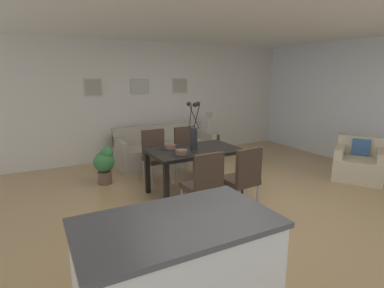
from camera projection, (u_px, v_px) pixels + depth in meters
The scene contains 23 objects.
ground_plane at pixel (228, 205), 4.51m from camera, with size 9.00×9.00×0.00m, color tan.
back_wall_panel at pixel (149, 100), 7.02m from camera, with size 9.00×0.10×2.60m, color silver.
side_window_wall at pixel (367, 104), 6.24m from camera, with size 0.10×6.30×2.60m, color white.
ceiling_panel at pixel (217, 19), 4.27m from camera, with size 9.00×7.20×0.08m, color white.
dining_table at pixel (194, 155), 4.81m from camera, with size 1.40×0.89×0.74m.
dining_chair_near_left at pixel (204, 182), 3.99m from camera, with size 0.45×0.45×0.92m.
dining_chair_near_right at pixel (156, 153), 5.46m from camera, with size 0.45×0.45×0.92m.
dining_chair_far_left at pixel (243, 176), 4.23m from camera, with size 0.47×0.47×0.92m.
dining_chair_far_right at pixel (187, 149), 5.75m from camera, with size 0.45×0.45×0.92m.
centerpiece_vase at pixel (194, 131), 4.73m from camera, with size 0.21×0.23×0.73m.
placemat_near_left at pixel (181, 154), 4.47m from camera, with size 0.32×0.32×0.01m, color black.
bowl_near_left at pixel (181, 152), 4.47m from camera, with size 0.17×0.17×0.07m.
placemat_near_right at pixel (170, 148), 4.82m from camera, with size 0.32×0.32×0.01m, color black.
bowl_near_right at pixel (170, 146), 4.81m from camera, with size 0.17×0.17×0.07m.
sofa at pixel (165, 150), 6.64m from camera, with size 2.07×0.84×0.80m.
side_table at pixel (209, 145), 7.20m from camera, with size 0.36×0.36×0.52m, color #3D2D23.
table_lamp at pixel (209, 118), 7.06m from camera, with size 0.22×0.22×0.51m.
armchair at pixel (359, 163), 5.63m from camera, with size 1.10×1.10×0.75m.
kitchen_island at pixel (178, 280), 2.16m from camera, with size 1.36×0.79×0.92m.
framed_picture_left at pixel (93, 87), 6.32m from camera, with size 0.36×0.03×0.36m.
framed_picture_center at pixel (140, 86), 6.78m from camera, with size 0.41×0.03×0.33m.
framed_picture_right at pixel (180, 86), 7.24m from camera, with size 0.37×0.03×0.34m.
potted_plant at pixel (105, 163), 5.32m from camera, with size 0.36×0.36×0.67m.
Camera 1 is at (-2.44, -3.45, 1.87)m, focal length 28.64 mm.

